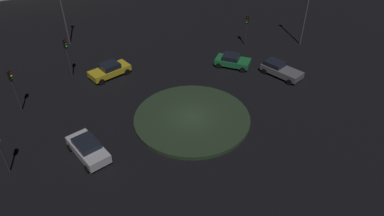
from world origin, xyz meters
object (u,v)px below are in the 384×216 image
at_px(car_yellow, 110,70).
at_px(traffic_light_southwest, 247,25).
at_px(traffic_light_east_near, 13,83).
at_px(car_green, 232,61).
at_px(car_silver, 88,148).
at_px(car_grey, 280,70).
at_px(traffic_light_southeast, 67,51).

xyz_separation_m(car_yellow, traffic_light_southwest, (-16.86, -4.03, 1.90)).
bearing_deg(traffic_light_east_near, car_green, 27.35).
bearing_deg(car_silver, traffic_light_east_near, 11.51).
distance_m(car_green, car_yellow, 13.58).
height_order(car_grey, traffic_light_southeast, traffic_light_southeast).
relative_size(car_green, traffic_light_southwest, 1.13).
distance_m(car_silver, traffic_light_southeast, 13.35).
xyz_separation_m(car_green, traffic_light_southeast, (17.56, -1.72, 2.35)).
relative_size(car_yellow, traffic_light_southeast, 1.09).
distance_m(car_green, car_silver, 19.34).
bearing_deg(traffic_light_east_near, car_silver, -33.02).
height_order(car_green, car_silver, car_silver).
height_order(car_yellow, traffic_light_southwest, traffic_light_southwest).
bearing_deg(car_grey, car_green, -157.01).
xyz_separation_m(car_silver, traffic_light_east_near, (6.22, -7.70, 2.22)).
distance_m(car_yellow, traffic_light_east_near, 9.76).
relative_size(car_grey, car_silver, 1.01).
height_order(car_grey, car_silver, car_silver).
distance_m(traffic_light_southwest, traffic_light_east_near, 26.63).
relative_size(car_silver, traffic_light_southeast, 1.07).
height_order(car_green, traffic_light_southeast, traffic_light_southeast).
relative_size(car_green, car_yellow, 0.90).
xyz_separation_m(car_green, car_silver, (15.70, 11.29, 0.04)).
relative_size(car_yellow, traffic_light_southwest, 1.26).
xyz_separation_m(car_green, car_grey, (-4.40, 3.08, -0.01)).
height_order(traffic_light_east_near, traffic_light_southeast, traffic_light_southeast).
distance_m(car_grey, traffic_light_southeast, 22.61).
bearing_deg(car_silver, car_green, -81.71).
bearing_deg(traffic_light_southeast, car_yellow, 31.79).
relative_size(car_green, car_grey, 0.90).
bearing_deg(traffic_light_southwest, car_silver, -13.13).
bearing_deg(car_grey, car_yellow, -134.55).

